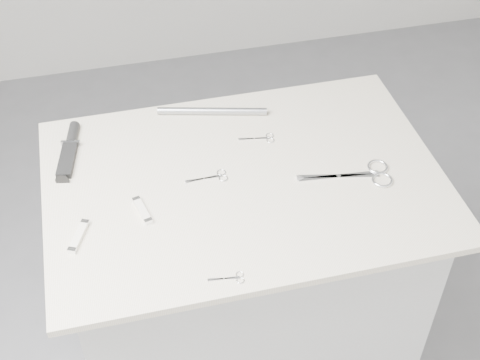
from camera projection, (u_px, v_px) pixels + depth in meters
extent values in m
cube|color=#BABAB7|center=(244.00, 292.00, 2.01)|extent=(0.90, 0.60, 0.90)
cube|color=beige|center=(244.00, 181.00, 1.69)|extent=(1.00, 0.70, 0.02)
cube|color=white|center=(339.00, 176.00, 1.69)|extent=(0.21, 0.06, 0.00)
cylinder|color=white|center=(339.00, 176.00, 1.69)|extent=(0.01, 0.01, 0.01)
torus|color=white|center=(378.00, 167.00, 1.71)|extent=(0.05, 0.05, 0.01)
torus|color=white|center=(382.00, 180.00, 1.67)|extent=(0.05, 0.05, 0.01)
cube|color=white|center=(204.00, 179.00, 1.68)|extent=(0.09, 0.02, 0.00)
cylinder|color=white|center=(204.00, 179.00, 1.68)|extent=(0.01, 0.01, 0.00)
torus|color=white|center=(221.00, 172.00, 1.70)|extent=(0.02, 0.02, 0.00)
torus|color=white|center=(223.00, 178.00, 1.68)|extent=(0.02, 0.02, 0.00)
cube|color=white|center=(254.00, 139.00, 1.80)|extent=(0.08, 0.03, 0.00)
cylinder|color=white|center=(254.00, 139.00, 1.80)|extent=(0.00, 0.00, 0.00)
torus|color=white|center=(270.00, 136.00, 1.81)|extent=(0.02, 0.02, 0.00)
torus|color=white|center=(270.00, 140.00, 1.79)|extent=(0.02, 0.02, 0.00)
cube|color=white|center=(224.00, 279.00, 1.45)|extent=(0.07, 0.02, 0.00)
cylinder|color=white|center=(224.00, 279.00, 1.45)|extent=(0.00, 0.00, 0.00)
torus|color=white|center=(240.00, 275.00, 1.46)|extent=(0.02, 0.02, 0.00)
torus|color=white|center=(240.00, 280.00, 1.45)|extent=(0.02, 0.02, 0.00)
cube|color=black|center=(67.00, 160.00, 1.72)|extent=(0.06, 0.13, 0.02)
cube|color=#94979C|center=(71.00, 143.00, 1.77)|extent=(0.05, 0.02, 0.02)
cylinder|color=black|center=(73.00, 134.00, 1.80)|extent=(0.04, 0.08, 0.03)
cube|color=white|center=(79.00, 236.00, 1.53)|extent=(0.06, 0.10, 0.01)
cube|color=white|center=(85.00, 222.00, 1.57)|extent=(0.02, 0.02, 0.01)
cube|color=white|center=(72.00, 250.00, 1.50)|extent=(0.02, 0.02, 0.01)
cube|color=white|center=(142.00, 210.00, 1.59)|extent=(0.04, 0.09, 0.01)
cube|color=white|center=(136.00, 200.00, 1.62)|extent=(0.02, 0.01, 0.01)
cube|color=white|center=(148.00, 221.00, 1.57)|extent=(0.02, 0.01, 0.01)
cylinder|color=#94979C|center=(212.00, 111.00, 1.87)|extent=(0.30, 0.10, 0.02)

